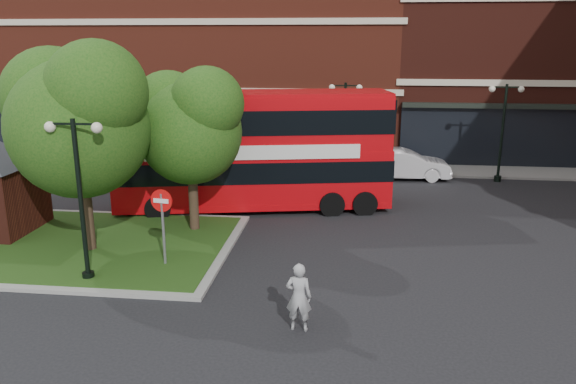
# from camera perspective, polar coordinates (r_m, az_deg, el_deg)

# --- Properties ---
(ground) EXTENTS (120.00, 120.00, 0.00)m
(ground) POSITION_cam_1_polar(r_m,az_deg,el_deg) (16.70, -2.36, -10.20)
(ground) COLOR black
(ground) RESTS_ON ground
(pavement_far) EXTENTS (44.00, 3.00, 0.12)m
(pavement_far) POSITION_cam_1_polar(r_m,az_deg,el_deg) (32.26, 2.14, 2.56)
(pavement_far) COLOR slate
(pavement_far) RESTS_ON ground
(terrace_far_left) EXTENTS (26.00, 12.00, 14.00)m
(terrace_far_left) POSITION_cam_1_polar(r_m,az_deg,el_deg) (40.24, -8.71, 14.90)
(terrace_far_left) COLOR maroon
(terrace_far_left) RESTS_ON ground
(terrace_far_right) EXTENTS (18.00, 12.00, 16.00)m
(terrace_far_right) POSITION_cam_1_polar(r_m,az_deg,el_deg) (40.58, 24.07, 15.21)
(terrace_far_right) COLOR #471911
(terrace_far_right) RESTS_ON ground
(traffic_island) EXTENTS (12.60, 7.60, 0.15)m
(traffic_island) POSITION_cam_1_polar(r_m,az_deg,el_deg) (21.87, -22.34, -4.88)
(traffic_island) COLOR gray
(traffic_island) RESTS_ON ground
(tree_island_west) EXTENTS (5.40, 4.71, 7.21)m
(tree_island_west) POSITION_cam_1_polar(r_m,az_deg,el_deg) (19.77, -20.72, 7.39)
(tree_island_west) COLOR #2D2116
(tree_island_west) RESTS_ON ground
(tree_island_east) EXTENTS (4.46, 3.90, 6.29)m
(tree_island_east) POSITION_cam_1_polar(r_m,az_deg,el_deg) (21.02, -10.09, 7.03)
(tree_island_east) COLOR #2D2116
(tree_island_east) RESTS_ON ground
(lamp_island) EXTENTS (1.72, 0.36, 5.00)m
(lamp_island) POSITION_cam_1_polar(r_m,az_deg,el_deg) (17.57, -20.39, -0.04)
(lamp_island) COLOR black
(lamp_island) RESTS_ON ground
(lamp_far_left) EXTENTS (1.72, 0.36, 5.00)m
(lamp_far_left) POSITION_cam_1_polar(r_m,az_deg,el_deg) (29.70, 5.77, 6.81)
(lamp_far_left) COLOR black
(lamp_far_left) RESTS_ON ground
(lamp_far_right) EXTENTS (1.72, 0.36, 5.00)m
(lamp_far_right) POSITION_cam_1_polar(r_m,az_deg,el_deg) (30.66, 20.98, 6.15)
(lamp_far_right) COLOR black
(lamp_far_right) RESTS_ON ground
(bus) EXTENTS (11.90, 4.84, 4.43)m
(bus) POSITION_cam_1_polar(r_m,az_deg,el_deg) (23.98, -3.60, 5.02)
(bus) COLOR #B7070D
(bus) RESTS_ON ground
(woman) EXTENTS (0.68, 0.46, 1.81)m
(woman) POSITION_cam_1_polar(r_m,az_deg,el_deg) (14.37, 1.10, -10.62)
(woman) COLOR #99999B
(woman) RESTS_ON ground
(car_silver) EXTENTS (4.70, 2.39, 1.53)m
(car_silver) POSITION_cam_1_polar(r_m,az_deg,el_deg) (31.66, 1.30, 3.63)
(car_silver) COLOR silver
(car_silver) RESTS_ON ground
(car_white) EXTENTS (4.85, 1.90, 1.57)m
(car_white) POSITION_cam_1_polar(r_m,az_deg,el_deg) (30.19, 11.68, 2.77)
(car_white) COLOR silver
(car_white) RESTS_ON ground
(no_entry_sign) EXTENTS (0.73, 0.16, 2.63)m
(no_entry_sign) POSITION_cam_1_polar(r_m,az_deg,el_deg) (18.20, -12.65, -2.04)
(no_entry_sign) COLOR slate
(no_entry_sign) RESTS_ON ground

